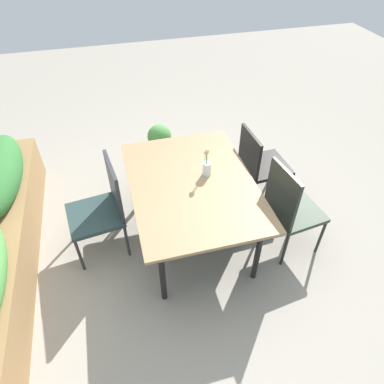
{
  "coord_description": "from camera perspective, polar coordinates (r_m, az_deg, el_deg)",
  "views": [
    {
      "loc": [
        -2.15,
        0.5,
        2.71
      ],
      "look_at": [
        0.1,
        -0.1,
        0.6
      ],
      "focal_mm": 32.06,
      "sensor_mm": 36.0,
      "label": 1
    }
  ],
  "objects": [
    {
      "name": "chair_near_right",
      "position": [
        3.67,
        11.19,
        4.81
      ],
      "size": [
        0.47,
        0.47,
        0.9
      ],
      "rotation": [
        0.0,
        0.0,
        3.19
      ],
      "color": "black",
      "rests_on": "ground"
    },
    {
      "name": "potted_plant",
      "position": [
        4.39,
        -5.37,
        8.13
      ],
      "size": [
        0.3,
        0.3,
        0.51
      ],
      "color": "#9E6047",
      "rests_on": "ground"
    },
    {
      "name": "flower_vase",
      "position": [
        3.09,
        2.48,
        4.32
      ],
      "size": [
        0.08,
        0.08,
        0.29
      ],
      "color": "silver",
      "rests_on": "dining_table"
    },
    {
      "name": "chair_near_left",
      "position": [
        3.2,
        15.92,
        -2.34
      ],
      "size": [
        0.49,
        0.49,
        0.99
      ],
      "rotation": [
        0.0,
        0.0,
        3.27
      ],
      "color": "#233020",
      "rests_on": "ground"
    },
    {
      "name": "dining_table",
      "position": [
        3.1,
        0.0,
        0.85
      ],
      "size": [
        1.52,
        1.1,
        0.72
      ],
      "color": "#8C704C",
      "rests_on": "ground"
    },
    {
      "name": "ground_plane",
      "position": [
        3.49,
        -1.12,
        -8.63
      ],
      "size": [
        12.0,
        12.0,
        0.0
      ],
      "primitive_type": "plane",
      "color": "gray"
    },
    {
      "name": "chair_far_side",
      "position": [
        3.22,
        -14.63,
        -2.2
      ],
      "size": [
        0.54,
        0.54,
        0.96
      ],
      "rotation": [
        0.0,
        0.0,
        0.13
      ],
      "color": "#283A38",
      "rests_on": "ground"
    }
  ]
}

